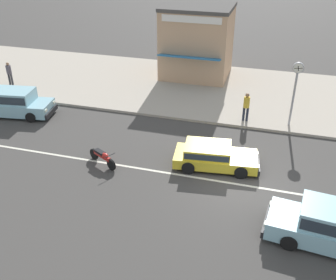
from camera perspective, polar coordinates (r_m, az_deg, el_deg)
ground_plane at (r=17.77m, az=10.25°, el=-6.37°), size 160.00×160.00×0.00m
lane_centre_stripe at (r=17.77m, az=10.25°, el=-6.37°), size 50.40×0.14×0.01m
kerb_strip at (r=26.94m, az=13.00°, el=6.43°), size 68.00×10.00×0.15m
minivan_pale_blue_2 at (r=25.11m, az=-21.82°, el=5.22°), size 4.78×2.35×1.56m
hatchback_yellow_4 at (r=18.55m, az=6.51°, el=-2.19°), size 4.14×2.16×1.10m
motorcycle_0 at (r=18.87m, az=-9.49°, el=-2.43°), size 1.72×1.06×0.80m
street_clock at (r=22.11m, az=18.10°, el=8.16°), size 0.57×0.22×3.63m
pedestrian_near_clock at (r=22.60m, az=11.31°, el=5.03°), size 0.34×0.34×1.69m
pedestrian_mid_kerb at (r=29.55m, az=-22.07°, el=9.16°), size 0.34×0.34×1.60m
shopfront_corner_warung at (r=28.95m, az=4.24°, el=14.11°), size 4.79×4.93×5.00m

